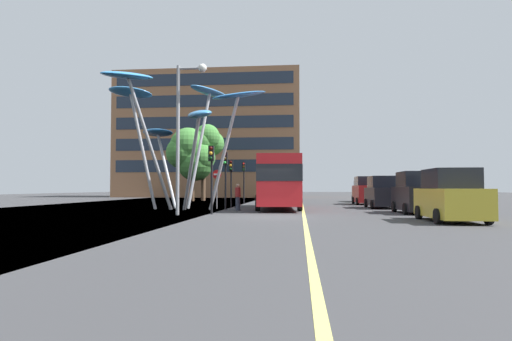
# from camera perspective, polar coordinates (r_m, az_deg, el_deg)

# --- Properties ---
(ground) EXTENTS (120.00, 240.00, 0.10)m
(ground) POSITION_cam_1_polar(r_m,az_deg,el_deg) (20.89, 0.20, -6.25)
(ground) COLOR #38383A
(red_bus) EXTENTS (3.22, 11.00, 3.52)m
(red_bus) POSITION_cam_1_polar(r_m,az_deg,el_deg) (28.77, 2.95, -1.22)
(red_bus) COLOR red
(red_bus) RESTS_ON ground
(leaf_sculpture) EXTENTS (10.60, 10.60, 8.52)m
(leaf_sculpture) POSITION_cam_1_polar(r_m,az_deg,el_deg) (28.81, -10.95, 7.73)
(leaf_sculpture) COLOR #9EA0A5
(leaf_sculpture) RESTS_ON ground
(traffic_light_kerb_near) EXTENTS (0.28, 0.42, 3.58)m
(traffic_light_kerb_near) POSITION_cam_1_polar(r_m,az_deg,el_deg) (22.60, -5.92, 0.78)
(traffic_light_kerb_near) COLOR black
(traffic_light_kerb_near) RESTS_ON ground
(traffic_light_kerb_far) EXTENTS (0.28, 0.42, 3.63)m
(traffic_light_kerb_far) POSITION_cam_1_polar(r_m,az_deg,el_deg) (27.35, -4.08, 0.31)
(traffic_light_kerb_far) COLOR black
(traffic_light_kerb_far) RESTS_ON ground
(traffic_light_island_mid) EXTENTS (0.28, 0.42, 3.39)m
(traffic_light_island_mid) POSITION_cam_1_polar(r_m,az_deg,el_deg) (31.06, -3.33, -0.32)
(traffic_light_island_mid) COLOR black
(traffic_light_island_mid) RESTS_ON ground
(traffic_light_opposite) EXTENTS (0.28, 0.42, 3.64)m
(traffic_light_opposite) POSITION_cam_1_polar(r_m,az_deg,el_deg) (37.90, -1.63, -0.40)
(traffic_light_opposite) COLOR black
(traffic_light_opposite) RESTS_ON ground
(car_parked_near) EXTENTS (2.06, 4.28, 2.18)m
(car_parked_near) POSITION_cam_1_polar(r_m,az_deg,el_deg) (19.50, 24.35, -3.21)
(car_parked_near) COLOR gold
(car_parked_near) RESTS_ON ground
(car_parked_mid) EXTENTS (1.92, 4.30, 2.27)m
(car_parked_mid) POSITION_cam_1_polar(r_m,az_deg,el_deg) (25.07, 20.36, -2.92)
(car_parked_mid) COLOR black
(car_parked_mid) RESTS_ON ground
(car_parked_far) EXTENTS (1.91, 4.41, 2.18)m
(car_parked_far) POSITION_cam_1_polar(r_m,az_deg,el_deg) (30.66, 16.29, -2.90)
(car_parked_far) COLOR black
(car_parked_far) RESTS_ON ground
(car_side_street) EXTENTS (2.01, 4.35, 2.32)m
(car_side_street) POSITION_cam_1_polar(r_m,az_deg,el_deg) (37.06, 14.38, -2.69)
(car_side_street) COLOR maroon
(car_side_street) RESTS_ON ground
(car_far_side) EXTENTS (1.98, 4.37, 2.09)m
(car_far_side) POSITION_cam_1_polar(r_m,az_deg,el_deg) (43.71, 14.06, -2.75)
(car_far_side) COLOR gold
(car_far_side) RESTS_ON ground
(street_lamp) EXTENTS (1.58, 0.44, 7.77)m
(street_lamp) POSITION_cam_1_polar(r_m,az_deg,el_deg) (22.59, -9.45, 6.76)
(street_lamp) COLOR gray
(street_lamp) RESTS_ON ground
(tree_pavement_near) EXTENTS (5.18, 4.67, 7.73)m
(tree_pavement_near) POSITION_cam_1_polar(r_m,az_deg,el_deg) (46.00, -8.50, 2.24)
(tree_pavement_near) COLOR brown
(tree_pavement_near) RESTS_ON ground
(tree_pavement_far) EXTENTS (4.03, 4.54, 8.17)m
(tree_pavement_far) POSITION_cam_1_polar(r_m,az_deg,el_deg) (46.83, -6.79, 3.82)
(tree_pavement_far) COLOR brown
(tree_pavement_far) RESTS_ON ground
(pedestrian) EXTENTS (0.34, 0.34, 1.63)m
(pedestrian) POSITION_cam_1_polar(r_m,az_deg,el_deg) (26.44, -2.41, -3.54)
(pedestrian) COLOR #2D3342
(pedestrian) RESTS_ON ground
(no_entry_sign) EXTENTS (0.60, 0.12, 2.58)m
(no_entry_sign) POSITION_cam_1_polar(r_m,az_deg,el_deg) (28.67, -5.20, -1.63)
(no_entry_sign) COLOR gray
(no_entry_sign) RESTS_ON ground
(backdrop_building) EXTENTS (27.00, 12.40, 18.39)m
(backdrop_building) POSITION_cam_1_polar(r_m,az_deg,el_deg) (67.09, -5.86, 4.41)
(backdrop_building) COLOR #8E6042
(backdrop_building) RESTS_ON ground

